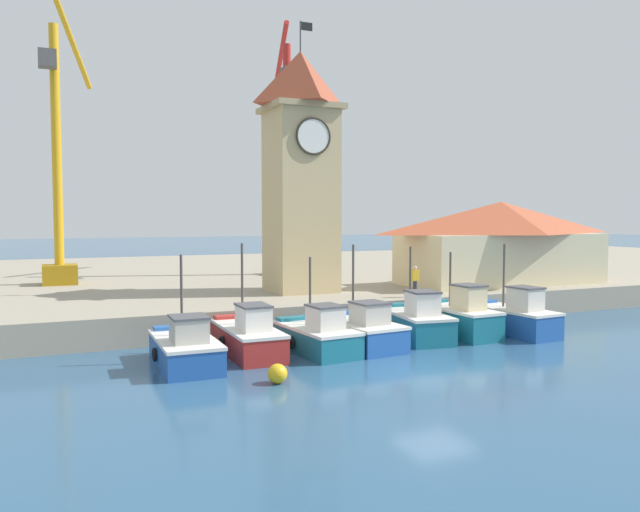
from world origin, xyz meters
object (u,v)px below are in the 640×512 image
fishing_boat_mid_right (458,318)px  clock_tower (301,166)px  fishing_boat_center (415,322)px  dock_worker_near_tower (415,281)px  fishing_boat_right_inner (513,317)px  mooring_buoy (277,374)px  fishing_boat_far_left (185,348)px  port_crane_far (287,183)px  fishing_boat_left_inner (317,336)px  fishing_boat_mid_left (360,331)px  warehouse_right (501,242)px  fishing_boat_left_outer (248,336)px  port_crane_near (59,182)px

fishing_boat_mid_right → clock_tower: clock_tower is taller
fishing_boat_center → dock_worker_near_tower: 4.59m
fishing_boat_right_inner → mooring_buoy: (-12.99, -3.69, -0.46)m
fishing_boat_far_left → fishing_boat_mid_right: bearing=3.7°
fishing_boat_center → clock_tower: bearing=103.9°
dock_worker_near_tower → mooring_buoy: bearing=-142.0°
clock_tower → port_crane_far: (3.07, 10.28, -0.37)m
fishing_boat_center → dock_worker_near_tower: (2.32, 3.71, 1.39)m
fishing_boat_mid_right → clock_tower: size_ratio=0.31×
fishing_boat_left_inner → dock_worker_near_tower: bearing=30.8°
clock_tower → fishing_boat_mid_right: bearing=-63.2°
fishing_boat_mid_right → fishing_boat_mid_left: bearing=-175.2°
fishing_boat_right_inner → dock_worker_near_tower: fishing_boat_right_inner is taller
fishing_boat_left_inner → port_crane_far: port_crane_far is taller
warehouse_right → fishing_boat_center: bearing=-146.2°
fishing_boat_center → fishing_boat_mid_right: size_ratio=1.04×
fishing_boat_left_outer → warehouse_right: 20.06m
fishing_boat_mid_left → port_crane_far: 20.96m
fishing_boat_mid_right → port_crane_far: (-1.24, 18.84, 7.05)m
fishing_boat_left_outer → fishing_boat_left_inner: 2.78m
fishing_boat_left_outer → mooring_buoy: bearing=-95.0°
fishing_boat_center → warehouse_right: size_ratio=0.37×
warehouse_right → port_crane_near: (-24.91, 10.86, 3.69)m
fishing_boat_mid_right → dock_worker_near_tower: 4.04m
port_crane_far → dock_worker_near_tower: port_crane_far is taller
fishing_boat_far_left → fishing_boat_left_inner: fishing_boat_far_left is taller
fishing_boat_right_inner → dock_worker_near_tower: 5.34m
fishing_boat_right_inner → warehouse_right: bearing=53.5°
fishing_boat_left_inner → mooring_buoy: size_ratio=6.82×
fishing_boat_center → mooring_buoy: bearing=-151.2°
port_crane_near → mooring_buoy: 24.43m
port_crane_near → fishing_boat_left_inner: bearing=-64.2°
fishing_boat_mid_left → port_crane_near: bearing=120.9°
fishing_boat_right_inner → port_crane_near: size_ratio=0.26×
fishing_boat_mid_left → clock_tower: size_ratio=0.31×
fishing_boat_right_inner → warehouse_right: 10.42m
dock_worker_near_tower → port_crane_near: bearing=139.0°
fishing_boat_far_left → dock_worker_near_tower: bearing=19.9°
fishing_boat_left_outer → fishing_boat_mid_right: bearing=-1.2°
fishing_boat_far_left → fishing_boat_mid_left: bearing=2.9°
fishing_boat_left_inner → fishing_boat_center: size_ratio=0.95×
fishing_boat_far_left → mooring_buoy: fishing_boat_far_left is taller
warehouse_right → port_crane_far: bearing=130.1°
fishing_boat_center → dock_worker_near_tower: bearing=57.9°
fishing_boat_left_outer → clock_tower: size_ratio=0.35×
fishing_boat_mid_left → clock_tower: clock_tower is taller
fishing_boat_center → port_crane_near: port_crane_near is taller
fishing_boat_left_inner → fishing_boat_mid_right: bearing=4.8°
fishing_boat_far_left → fishing_boat_right_inner: size_ratio=0.98×
fishing_boat_center → port_crane_far: size_ratio=0.26×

